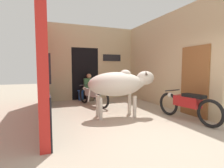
{
  "coord_description": "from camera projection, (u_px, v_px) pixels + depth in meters",
  "views": [
    {
      "loc": [
        -2.17,
        -3.01,
        1.43
      ],
      "look_at": [
        -0.06,
        2.25,
        0.93
      ],
      "focal_mm": 28.0,
      "sensor_mm": 36.0,
      "label": 1
    }
  ],
  "objects": [
    {
      "name": "shopkeeper_seated",
      "position": [
        89.0,
        87.0,
        7.76
      ],
      "size": [
        0.46,
        0.33,
        1.21
      ],
      "color": "brown",
      "rests_on": "ground_plane"
    },
    {
      "name": "ground_plane",
      "position": [
        154.0,
        136.0,
        3.71
      ],
      "size": [
        30.0,
        30.0,
        0.0
      ],
      "primitive_type": "plane",
      "color": "tan"
    },
    {
      "name": "motorcycle_near",
      "position": [
        187.0,
        104.0,
        4.79
      ],
      "size": [
        0.58,
        2.01,
        0.8
      ],
      "color": "black",
      "rests_on": "ground_plane"
    },
    {
      "name": "wall_left_shopfront",
      "position": [
        42.0,
        61.0,
        5.07
      ],
      "size": [
        0.25,
        4.99,
        3.4
      ],
      "color": "red",
      "rests_on": "ground_plane"
    },
    {
      "name": "wall_back_with_doorway",
      "position": [
        87.0,
        68.0,
        8.43
      ],
      "size": [
        4.13,
        0.93,
        3.4
      ],
      "color": "#C6B289",
      "rests_on": "ground_plane"
    },
    {
      "name": "plastic_stool",
      "position": [
        81.0,
        95.0,
        7.9
      ],
      "size": [
        0.33,
        0.33,
        0.46
      ],
      "color": "#2856B2",
      "rests_on": "ground_plane"
    },
    {
      "name": "motorcycle_far",
      "position": [
        93.0,
        94.0,
        6.73
      ],
      "size": [
        0.79,
        1.88,
        0.78
      ],
      "color": "black",
      "rests_on": "ground_plane"
    },
    {
      "name": "cow",
      "position": [
        120.0,
        84.0,
        5.17
      ],
      "size": [
        2.11,
        0.91,
        1.4
      ],
      "color": "beige",
      "rests_on": "ground_plane"
    },
    {
      "name": "wall_right_with_door",
      "position": [
        164.0,
        62.0,
        6.62
      ],
      "size": [
        0.22,
        4.99,
        3.4
      ],
      "color": "#C6B289",
      "rests_on": "ground_plane"
    }
  ]
}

